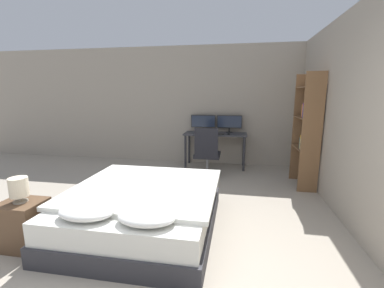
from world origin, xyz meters
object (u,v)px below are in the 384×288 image
object	(u,v)px
bed	(144,208)
nightstand	(24,224)
bedside_lamp	(19,188)
monitor_left	(203,122)
keyboard	(215,134)
bookshelf	(308,127)
computer_mouse	(229,134)
desk	(215,138)
monitor_right	(229,122)
office_chair	(207,157)

from	to	relation	value
bed	nightstand	distance (m)	1.27
nightstand	bedside_lamp	bearing A→B (deg)	90.00
monitor_left	keyboard	size ratio (longest dim) A/B	1.34
keyboard	bookshelf	bearing A→B (deg)	-26.40
nightstand	bookshelf	size ratio (longest dim) A/B	0.26
bed	monitor_left	bearing A→B (deg)	83.89
computer_mouse	bookshelf	xyz separation A→B (m)	(1.36, -0.82, 0.29)
desk	monitor_left	size ratio (longest dim) A/B	2.45
bedside_lamp	computer_mouse	distance (m)	3.87
bed	monitor_left	world-z (taller)	monitor_left
bedside_lamp	keyboard	bearing A→B (deg)	62.05
desk	monitor_right	bearing A→B (deg)	30.25
bed	computer_mouse	size ratio (longest dim) A/B	27.35
desk	keyboard	xyz separation A→B (m)	(0.00, -0.17, 0.12)
bedside_lamp	office_chair	size ratio (longest dim) A/B	0.27
computer_mouse	bed	bearing A→B (deg)	-108.91
nightstand	monitor_right	distance (m)	4.23
monitor_right	office_chair	distance (m)	1.13
nightstand	desk	size ratio (longest dim) A/B	0.37
nightstand	monitor_right	world-z (taller)	monitor_right
nightstand	office_chair	bearing A→B (deg)	59.22
bedside_lamp	computer_mouse	xyz separation A→B (m)	(2.04, 3.29, 0.12)
bed	bedside_lamp	size ratio (longest dim) A/B	7.20
keyboard	bookshelf	xyz separation A→B (m)	(1.66, -0.82, 0.30)
computer_mouse	desk	bearing A→B (deg)	150.27
monitor_left	keyboard	bearing A→B (deg)	-49.11
bed	office_chair	size ratio (longest dim) A/B	1.93
bedside_lamp	bookshelf	xyz separation A→B (m)	(3.40, 2.46, 0.41)
computer_mouse	bookshelf	world-z (taller)	bookshelf
desk	office_chair	bearing A→B (deg)	-98.17
monitor_left	computer_mouse	distance (m)	0.72
monitor_left	keyboard	distance (m)	0.50
bedside_lamp	desk	xyz separation A→B (m)	(1.74, 3.46, -0.01)
keyboard	office_chair	bearing A→B (deg)	-100.76
bed	desk	size ratio (longest dim) A/B	1.40
desk	keyboard	distance (m)	0.21
computer_mouse	office_chair	xyz separation A→B (m)	(-0.40, -0.53, -0.39)
computer_mouse	monitor_right	bearing A→B (deg)	90.06
computer_mouse	office_chair	bearing A→B (deg)	-127.08
nightstand	monitor_right	xyz separation A→B (m)	(2.04, 3.63, 0.74)
monitor_left	office_chair	world-z (taller)	monitor_left
bed	bookshelf	bearing A→B (deg)	39.27
monitor_right	bedside_lamp	bearing A→B (deg)	-119.35
monitor_right	bed	bearing A→B (deg)	-106.88
bed	keyboard	bearing A→B (deg)	76.96
monitor_left	desk	bearing A→B (deg)	-30.25
bookshelf	office_chair	bearing A→B (deg)	170.45
nightstand	bedside_lamp	world-z (taller)	bedside_lamp
keyboard	computer_mouse	bearing A→B (deg)	0.00
nightstand	monitor_right	bearing A→B (deg)	60.65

